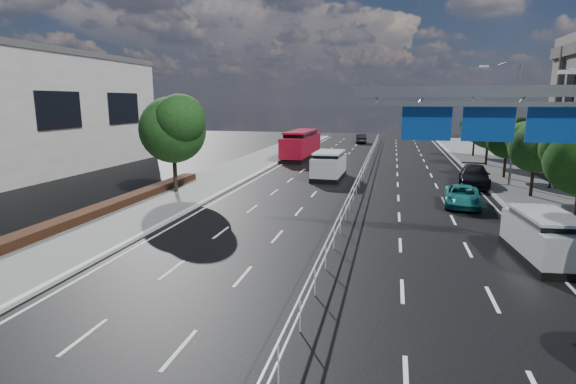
% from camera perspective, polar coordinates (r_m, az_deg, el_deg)
% --- Properties ---
extents(ground, '(160.00, 160.00, 0.00)m').
position_cam_1_polar(ground, '(11.59, -0.22, -21.00)').
color(ground, black).
rests_on(ground, ground).
extents(median_fence, '(0.05, 85.00, 1.02)m').
position_cam_1_polar(median_fence, '(32.59, 8.92, 1.28)').
color(median_fence, silver).
rests_on(median_fence, ground).
extents(hedge_near, '(1.00, 36.00, 0.44)m').
position_cam_1_polar(hedge_near, '(22.07, -32.71, -5.80)').
color(hedge_near, black).
rests_on(hedge_near, sidewalk_near).
extents(overhead_gantry, '(10.24, 0.38, 7.45)m').
position_cam_1_polar(overhead_gantry, '(20.08, 26.30, 8.55)').
color(overhead_gantry, gray).
rests_on(overhead_gantry, ground).
extents(streetlight_far, '(2.78, 2.40, 9.00)m').
position_cam_1_polar(streetlight_far, '(36.47, 26.48, 8.71)').
color(streetlight_far, gray).
rests_on(streetlight_far, ground).
extents(near_tree_back, '(4.84, 4.51, 6.69)m').
position_cam_1_polar(near_tree_back, '(30.97, -14.36, 8.15)').
color(near_tree_back, black).
rests_on(near_tree_back, ground).
extents(far_tree_e, '(3.63, 3.38, 5.13)m').
position_cam_1_polar(far_tree_e, '(32.86, 29.06, 5.40)').
color(far_tree_e, black).
rests_on(far_tree_e, ground).
extents(far_tree_f, '(3.52, 3.28, 5.02)m').
position_cam_1_polar(far_tree_f, '(40.11, 26.18, 6.42)').
color(far_tree_f, black).
rests_on(far_tree_f, ground).
extents(far_tree_g, '(3.96, 3.69, 5.45)m').
position_cam_1_polar(far_tree_g, '(47.41, 24.22, 7.51)').
color(far_tree_g, black).
rests_on(far_tree_g, ground).
extents(far_tree_h, '(3.41, 3.18, 4.91)m').
position_cam_1_polar(far_tree_h, '(54.80, 22.72, 7.68)').
color(far_tree_h, black).
rests_on(far_tree_h, ground).
extents(white_minivan, '(2.36, 5.19, 2.23)m').
position_cam_1_polar(white_minivan, '(36.61, 5.21, 3.39)').
color(white_minivan, black).
rests_on(white_minivan, ground).
extents(red_bus, '(2.74, 10.26, 3.04)m').
position_cam_1_polar(red_bus, '(49.56, 1.69, 6.12)').
color(red_bus, black).
rests_on(red_bus, ground).
extents(near_car_silver, '(2.31, 5.05, 1.68)m').
position_cam_1_polar(near_car_silver, '(40.47, 4.79, 3.81)').
color(near_car_silver, '#A4A7AC').
rests_on(near_car_silver, ground).
extents(near_car_dark, '(1.94, 4.39, 1.40)m').
position_cam_1_polar(near_car_dark, '(68.58, 9.23, 6.73)').
color(near_car_dark, black).
rests_on(near_car_dark, ground).
extents(silver_minivan, '(2.39, 4.77, 1.91)m').
position_cam_1_polar(silver_minivan, '(20.48, 29.85, -5.03)').
color(silver_minivan, black).
rests_on(silver_minivan, ground).
extents(parked_car_teal, '(2.39, 4.54, 1.22)m').
position_cam_1_polar(parked_car_teal, '(28.97, 21.25, -0.48)').
color(parked_car_teal, '#197371').
rests_on(parked_car_teal, ground).
extents(parked_car_dark, '(2.75, 5.43, 1.51)m').
position_cam_1_polar(parked_car_dark, '(36.13, 22.57, 1.90)').
color(parked_car_dark, black).
rests_on(parked_car_dark, ground).
extents(pedestrian_b, '(0.87, 0.70, 1.68)m').
position_cam_1_polar(pedestrian_b, '(37.05, 30.45, 1.76)').
color(pedestrian_b, gray).
rests_on(pedestrian_b, sidewalk_far).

